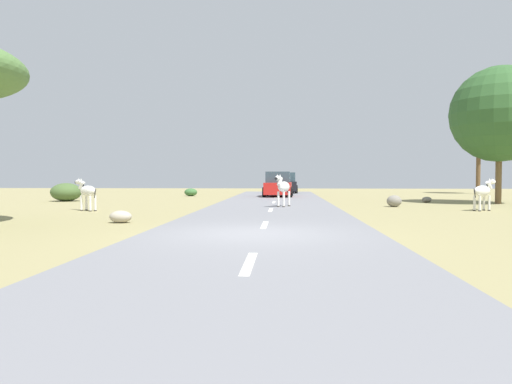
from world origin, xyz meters
The scene contains 15 objects.
ground_plane centered at (0.00, 0.00, 0.00)m, with size 90.00×90.00×0.00m, color #8E8456.
road centered at (0.20, 0.00, 0.03)m, with size 6.00×64.00×0.05m, color slate.
lane_markings centered at (0.20, -1.00, 0.05)m, with size 0.16×56.00×0.01m.
zebra_0 centered at (0.71, 10.23, 0.96)m, with size 0.83×1.53×1.52m.
zebra_1 centered at (-7.58, 7.76, 0.83)m, with size 1.32×0.97×1.39m.
zebra_2 centered at (9.19, 8.78, 0.83)m, with size 1.32×0.98×1.39m.
car_0 centered at (0.82, 28.67, 0.85)m, with size 2.12×4.39×1.74m.
car_1 centered at (0.35, 21.37, 0.85)m, with size 2.14×4.40×1.74m.
tree_1 centered at (12.16, 14.07, 4.76)m, with size 5.07×5.07×7.30m.
tree_3 centered at (17.02, 28.73, 5.26)m, with size 3.15×3.15×6.88m.
bush_0 centered at (-12.06, 15.19, 0.54)m, with size 1.78×1.61×1.07m, color #425B2D.
bush_1 centered at (-6.18, 22.82, 0.28)m, with size 0.95×0.85×0.57m, color #386633.
rock_0 centered at (8.75, 15.13, 0.16)m, with size 0.52×0.47×0.32m, color gray.
rock_1 centered at (6.03, 11.19, 0.28)m, with size 0.70×0.60×0.56m, color gray.
rock_2 centered at (-4.38, 2.85, 0.19)m, with size 0.71×0.51×0.39m, color #A89E8C.
Camera 1 is at (0.76, -11.53, 1.46)m, focal length 32.79 mm.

